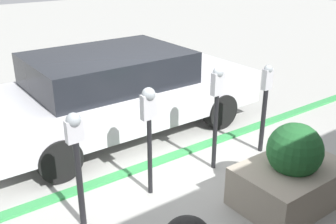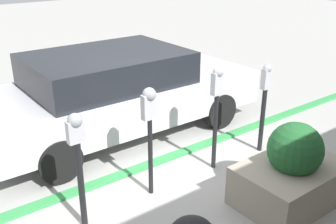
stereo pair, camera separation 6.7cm
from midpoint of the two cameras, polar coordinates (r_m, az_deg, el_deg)
ground_plane at (r=5.74m, az=-1.29°, el=-7.62°), size 40.00×40.00×0.00m
curb_strip at (r=5.79m, az=-1.75°, el=-7.13°), size 13.96×0.16×0.04m
parking_meter_nearest at (r=4.21m, az=-13.42°, el=-5.41°), size 0.19×0.16×1.37m
parking_meter_second at (r=4.64m, az=-3.09°, el=-0.64°), size 0.19×0.16×1.42m
parking_meter_middle at (r=5.27m, az=6.71°, el=1.91°), size 0.17×0.14×1.48m
parking_meter_fourth at (r=5.93m, az=13.53°, el=2.26°), size 0.15×0.12×1.37m
planter_box at (r=4.99m, az=17.17°, el=-8.41°), size 1.32×0.89×1.04m
parked_car_front at (r=6.54m, az=-7.90°, el=3.06°), size 4.69×2.04×1.39m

